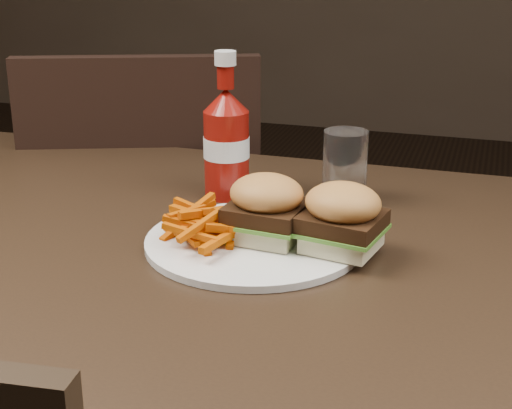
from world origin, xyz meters
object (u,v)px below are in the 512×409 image
(dining_table, at_px, (192,261))
(chair_far, at_px, (155,264))
(ketchup_bottle, at_px, (227,156))
(tumbler, at_px, (345,165))
(plate, at_px, (254,242))

(dining_table, distance_m, chair_far, 0.73)
(dining_table, xyz_separation_m, chair_far, (-0.33, 0.58, -0.30))
(dining_table, distance_m, ketchup_bottle, 0.20)
(ketchup_bottle, relative_size, tumbler, 1.33)
(dining_table, relative_size, plate, 4.56)
(plate, distance_m, ketchup_bottle, 0.20)
(plate, xyz_separation_m, tumbler, (0.07, 0.18, 0.05))
(chair_far, xyz_separation_m, ketchup_bottle, (0.31, -0.39, 0.38))
(chair_far, xyz_separation_m, tumbler, (0.47, -0.37, 0.38))
(chair_far, relative_size, plate, 1.69)
(ketchup_bottle, height_order, tumbler, ketchup_bottle)
(dining_table, relative_size, tumbler, 12.50)
(ketchup_bottle, bearing_deg, plate, -60.74)
(dining_table, height_order, chair_far, dining_table)
(chair_far, xyz_separation_m, plate, (0.40, -0.56, 0.33))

